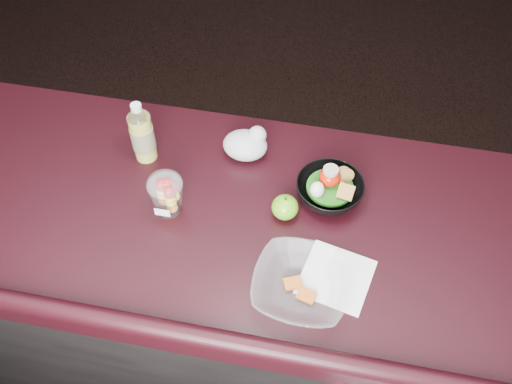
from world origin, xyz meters
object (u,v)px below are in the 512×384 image
(lemonade_bottle, at_px, (142,136))
(snack_bowl, at_px, (329,189))
(takeout_bowl, at_px, (301,285))
(fruit_cup, at_px, (166,194))
(green_apple, at_px, (285,207))

(lemonade_bottle, bearing_deg, snack_bowl, -4.99)
(snack_bowl, distance_m, takeout_bowl, 0.29)
(lemonade_bottle, distance_m, fruit_cup, 0.20)
(green_apple, xyz_separation_m, snack_bowl, (0.10, 0.08, 0.00))
(green_apple, bearing_deg, fruit_cup, -172.14)
(lemonade_bottle, relative_size, snack_bowl, 0.88)
(snack_bowl, height_order, takeout_bowl, snack_bowl)
(green_apple, height_order, takeout_bowl, green_apple)
(green_apple, distance_m, snack_bowl, 0.13)
(fruit_cup, xyz_separation_m, snack_bowl, (0.40, 0.12, -0.03))
(lemonade_bottle, height_order, fruit_cup, lemonade_bottle)
(lemonade_bottle, xyz_separation_m, fruit_cup, (0.12, -0.17, -0.02))
(snack_bowl, bearing_deg, fruit_cup, -163.11)
(lemonade_bottle, distance_m, takeout_bowl, 0.60)
(snack_bowl, relative_size, takeout_bowl, 0.92)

